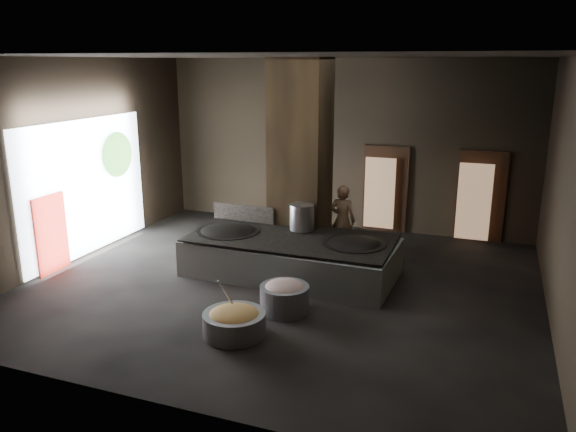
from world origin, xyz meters
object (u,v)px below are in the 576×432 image
at_px(wok_left, 228,234).
at_px(stock_pot, 302,217).
at_px(meat_basin, 285,299).
at_px(veg_basin, 234,324).
at_px(wok_right, 354,247).
at_px(hearth_platform, 291,257).
at_px(cook, 342,220).

distance_m(wok_left, stock_pot, 1.66).
relative_size(stock_pot, meat_basin, 0.64).
relative_size(veg_basin, meat_basin, 1.17).
bearing_deg(veg_basin, wok_right, 66.68).
height_order(wok_left, wok_right, wok_left).
height_order(hearth_platform, cook, cook).
xyz_separation_m(hearth_platform, veg_basin, (0.07, -2.93, -0.19)).
bearing_deg(wok_left, stock_pot, 21.80).
relative_size(hearth_platform, cook, 2.63).
height_order(wok_left, stock_pot, stock_pot).
xyz_separation_m(stock_pot, meat_basin, (0.48, -2.33, -0.88)).
relative_size(wok_right, stock_pot, 2.25).
xyz_separation_m(hearth_platform, wok_left, (-1.45, -0.05, 0.37)).
distance_m(veg_basin, meat_basin, 1.23).
distance_m(wok_left, cook, 2.71).
bearing_deg(wok_right, veg_basin, -113.32).
height_order(stock_pot, cook, cook).
distance_m(cook, veg_basin, 4.63).
xyz_separation_m(stock_pot, cook, (0.63, 1.07, -0.30)).
bearing_deg(cook, stock_pot, 63.84).
bearing_deg(veg_basin, wok_left, 117.79).
height_order(hearth_platform, meat_basin, hearth_platform).
xyz_separation_m(wok_right, veg_basin, (-1.28, -2.98, -0.56)).
height_order(wok_left, veg_basin, wok_left).
distance_m(wok_right, meat_basin, 2.07).
height_order(stock_pot, meat_basin, stock_pot).
distance_m(hearth_platform, veg_basin, 2.93).
bearing_deg(stock_pot, meat_basin, -78.44).
xyz_separation_m(hearth_platform, stock_pot, (0.05, 0.55, 0.75)).
height_order(hearth_platform, wok_left, wok_left).
bearing_deg(wok_right, meat_basin, -114.16).
xyz_separation_m(hearth_platform, cook, (0.68, 1.62, 0.45)).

